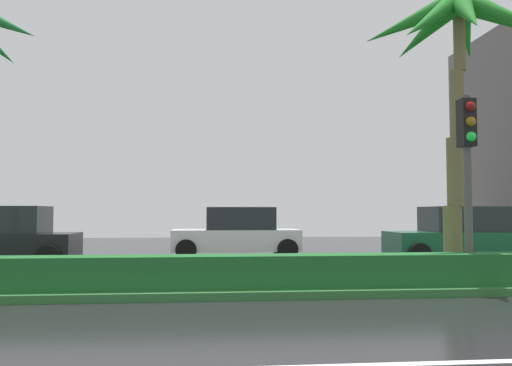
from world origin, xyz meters
TOP-DOWN VIEW (x-y plane):
  - ground_plane at (0.00, 9.00)m, footprint 90.00×42.00m
  - median_strip at (0.00, 8.00)m, footprint 85.50×4.00m
  - median_hedge at (0.00, 6.60)m, footprint 76.50×0.70m
  - palm_tree_centre_left at (5.64, 8.16)m, footprint 4.40×4.22m
  - traffic_signal_median_right at (5.10, 6.77)m, footprint 0.28×0.43m
  - car_in_traffic_second at (1.02, 14.91)m, footprint 4.30×2.02m
  - car_in_traffic_third at (7.69, 12.27)m, footprint 4.30×2.02m

SIDE VIEW (x-z plane):
  - ground_plane at x=0.00m, z-range -0.10..0.00m
  - median_strip at x=0.00m, z-range 0.00..0.15m
  - median_hedge at x=0.00m, z-range 0.15..0.75m
  - car_in_traffic_second at x=1.02m, z-range -0.03..1.69m
  - car_in_traffic_third at x=7.69m, z-range -0.03..1.69m
  - traffic_signal_median_right at x=5.10m, z-range 0.85..4.59m
  - palm_tree_centre_left at x=5.64m, z-range 2.26..8.98m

